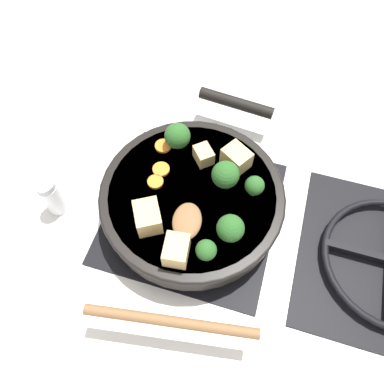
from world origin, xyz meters
TOP-DOWN VIEW (x-y plane):
  - ground_plane at (0.00, 0.00)m, footprint 2.40×2.40m
  - front_burner_grate at (0.00, 0.00)m, footprint 0.31×0.31m
  - skillet_pan at (-0.00, 0.00)m, footprint 0.42×0.32m
  - wooden_spoon at (0.15, 0.02)m, footprint 0.22×0.25m
  - tofu_cube_center_large at (0.12, 0.01)m, footprint 0.05×0.04m
  - tofu_cube_near_handle at (-0.08, 0.06)m, footprint 0.06×0.06m
  - tofu_cube_east_chunk at (-0.07, 0.00)m, footprint 0.05×0.04m
  - tofu_cube_west_chunk at (0.08, -0.05)m, footprint 0.06×0.06m
  - broccoli_floret_near_spoon at (-0.03, 0.05)m, footprint 0.05×0.05m
  - broccoli_floret_center_top at (0.10, 0.05)m, footprint 0.03×0.03m
  - broccoli_floret_east_rim at (0.06, 0.08)m, footprint 0.04×0.04m
  - broccoli_floret_west_rim at (-0.03, 0.10)m, footprint 0.03×0.03m
  - broccoli_floret_north_edge at (-0.09, -0.05)m, footprint 0.05×0.05m
  - carrot_slice_orange_thin at (-0.08, -0.08)m, footprint 0.03×0.03m
  - carrot_slice_near_center at (-0.03, -0.07)m, footprint 0.03×0.03m
  - carrot_slice_edge_slice at (0.00, -0.07)m, footprint 0.03×0.03m
  - salt_shaker at (0.06, -0.25)m, footprint 0.04×0.04m

SIDE VIEW (x-z plane):
  - ground_plane at x=0.00m, z-range 0.00..0.00m
  - front_burner_grate at x=0.00m, z-range 0.00..0.03m
  - salt_shaker at x=0.06m, z-range 0.00..0.09m
  - skillet_pan at x=0.00m, z-range 0.03..0.08m
  - carrot_slice_orange_thin at x=-0.08m, z-range 0.08..0.08m
  - carrot_slice_near_center at x=-0.03m, z-range 0.08..0.08m
  - carrot_slice_edge_slice at x=0.00m, z-range 0.08..0.08m
  - wooden_spoon at x=0.15m, z-range 0.08..0.09m
  - tofu_cube_east_chunk at x=-0.07m, z-range 0.08..0.10m
  - tofu_cube_center_large at x=0.12m, z-range 0.08..0.11m
  - tofu_cube_near_handle at x=-0.08m, z-range 0.08..0.11m
  - tofu_cube_west_chunk at x=0.08m, z-range 0.08..0.12m
  - broccoli_floret_center_top at x=0.10m, z-range 0.08..0.12m
  - broccoli_floret_west_rim at x=-0.03m, z-range 0.08..0.12m
  - broccoli_floret_east_rim at x=0.06m, z-range 0.08..0.13m
  - broccoli_floret_north_edge at x=-0.09m, z-range 0.08..0.13m
  - broccoli_floret_near_spoon at x=-0.03m, z-range 0.08..0.13m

